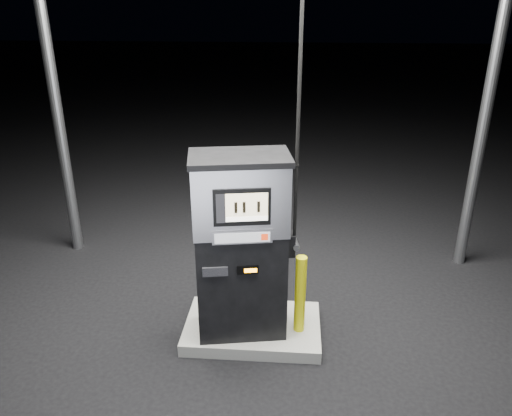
{
  "coord_description": "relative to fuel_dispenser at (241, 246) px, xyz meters",
  "views": [
    {
      "loc": [
        0.42,
        -4.92,
        3.76
      ],
      "look_at": [
        0.04,
        0.0,
        1.65
      ],
      "focal_mm": 35.0,
      "sensor_mm": 36.0,
      "label": 1
    }
  ],
  "objects": [
    {
      "name": "fuel_dispenser",
      "position": [
        0.0,
        0.0,
        0.0
      ],
      "size": [
        1.21,
        0.8,
        4.39
      ],
      "rotation": [
        0.0,
        0.0,
        0.17
      ],
      "color": "black",
      "rests_on": "pump_island"
    },
    {
      "name": "ground",
      "position": [
        0.11,
        0.1,
        -1.24
      ],
      "size": [
        80.0,
        80.0,
        0.0
      ],
      "primitive_type": "plane",
      "color": "black",
      "rests_on": "ground"
    },
    {
      "name": "pump_island",
      "position": [
        0.11,
        0.1,
        -1.16
      ],
      "size": [
        1.6,
        1.0,
        0.15
      ],
      "primitive_type": "cube",
      "color": "slate",
      "rests_on": "ground"
    },
    {
      "name": "bollard_left",
      "position": [
        -0.44,
        0.07,
        -0.58
      ],
      "size": [
        0.17,
        0.17,
        1.03
      ],
      "primitive_type": "cylinder",
      "rotation": [
        0.0,
        0.0,
        -0.3
      ],
      "color": "#D7D30B",
      "rests_on": "pump_island"
    },
    {
      "name": "bollard_right",
      "position": [
        0.66,
        0.02,
        -0.61
      ],
      "size": [
        0.15,
        0.15,
        0.96
      ],
      "primitive_type": "cylinder",
      "rotation": [
        0.0,
        0.0,
        0.16
      ],
      "color": "#D7D30B",
      "rests_on": "pump_island"
    }
  ]
}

